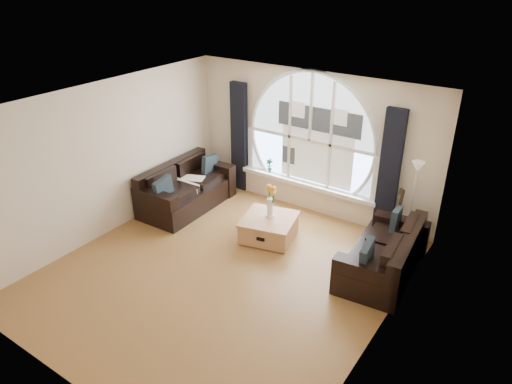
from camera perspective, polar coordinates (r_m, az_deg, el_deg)
name	(u,v)px	position (r m, az deg, el deg)	size (l,w,h in m)	color
ground	(224,272)	(7.64, -3.86, -9.58)	(5.00, 5.50, 0.01)	brown
ceiling	(218,106)	(6.44, -4.59, 10.29)	(5.00, 5.50, 0.01)	silver
wall_back	(311,142)	(9.06, 6.64, 5.99)	(5.00, 0.01, 2.70)	beige
wall_front	(57,295)	(5.40, -22.86, -11.40)	(5.00, 0.01, 2.70)	beige
wall_left	(107,159)	(8.59, -17.46, 3.76)	(0.01, 5.50, 2.70)	beige
wall_right	(386,249)	(5.90, 15.42, -6.66)	(0.01, 5.50, 2.70)	beige
attic_slope	(372,167)	(5.53, 13.74, 2.98)	(0.92, 5.50, 0.72)	silver
arched_window	(311,129)	(8.95, 6.64, 7.59)	(2.60, 0.06, 2.15)	silver
window_sill	(306,184)	(9.30, 6.08, 0.96)	(2.90, 0.22, 0.08)	white
window_frame	(310,129)	(8.92, 6.55, 7.54)	(2.76, 0.08, 2.15)	white
neighbor_house	(317,137)	(8.91, 7.41, 6.62)	(1.70, 0.02, 1.50)	silver
curtain_left	(239,138)	(9.83, -2.04, 6.55)	(0.35, 0.12, 2.30)	black
curtain_right	(389,173)	(8.47, 15.75, 2.19)	(0.35, 0.12, 2.30)	black
sofa_left	(187,188)	(9.43, -8.33, 0.43)	(0.97, 1.94, 0.86)	black
sofa_right	(383,251)	(7.64, 15.10, -6.92)	(0.90, 1.80, 0.80)	black
coffee_chest	(269,227)	(8.37, 1.57, -4.21)	(0.90, 0.90, 0.44)	#AD7347
throw_blanket	(188,183)	(9.39, -8.17, 1.02)	(0.55, 0.55, 0.10)	silver
vase_flowers	(270,197)	(8.15, 1.73, -0.55)	(0.24, 0.24, 0.70)	white
floor_lamp	(411,207)	(8.20, 18.20, -1.71)	(0.24, 0.24, 1.60)	#B2B2B2
guitar	(399,214)	(8.50, 16.89, -2.54)	(0.36, 0.24, 1.06)	#975B2D
potted_plant	(269,166)	(9.62, 1.63, 3.19)	(0.15, 0.10, 0.29)	#1E6023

